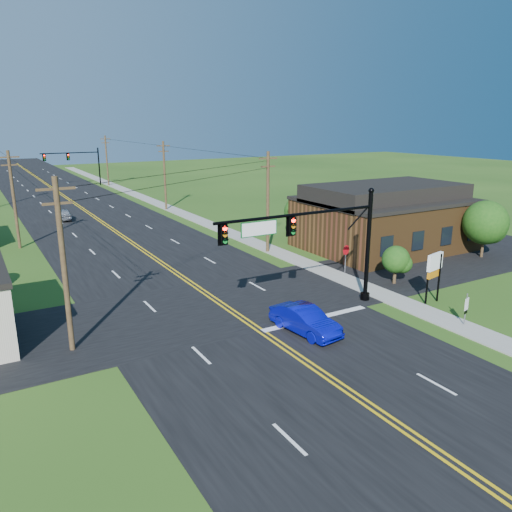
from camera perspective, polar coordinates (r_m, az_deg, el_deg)
ground at (r=23.32m, az=9.41°, el=-14.67°), size 260.00×260.00×0.00m
road_main at (r=67.66m, az=-18.63°, el=4.59°), size 16.00×220.00×0.04m
road_cross at (r=32.49m, az=-4.20°, el=-5.61°), size 70.00×10.00×0.04m
sidewalk at (r=61.31m, az=-6.98°, el=4.27°), size 2.00×160.00×0.08m
signal_mast_main at (r=30.00m, az=6.50°, el=2.02°), size 11.30×0.60×7.48m
signal_mast_far at (r=97.22m, az=-20.08°, el=10.16°), size 10.98×0.60×7.48m
brick_building at (r=47.97m, az=14.36°, el=3.68°), size 14.20×11.20×4.70m
utility_pole_left_a at (r=26.51m, az=-21.14°, el=-0.75°), size 1.80×0.28×9.00m
utility_pole_left_b at (r=50.94m, az=-25.96°, el=5.98°), size 1.80×0.28×9.00m
utility_pole_right_a at (r=44.41m, az=1.36°, el=6.36°), size 1.80×0.28×9.00m
utility_pole_right_b at (r=67.75m, az=-10.40°, el=9.17°), size 1.80×0.28×9.00m
utility_pole_right_c at (r=96.39m, az=-16.69°, el=10.51°), size 1.80×0.28×9.00m
tree_right_front at (r=47.20m, az=24.74°, el=3.49°), size 3.80×3.80×5.00m
tree_right_back at (r=51.43m, az=4.91°, el=5.12°), size 3.00×3.00×4.10m
shrub_corner at (r=37.42m, az=15.69°, el=-0.39°), size 2.00×2.00×2.86m
blue_car at (r=28.20m, az=5.63°, el=-7.37°), size 2.14×4.71×1.50m
distant_car at (r=64.17m, az=-21.12°, el=4.42°), size 1.87×4.06×1.35m
route_sign at (r=31.36m, az=22.89°, el=-5.41°), size 0.48×0.16×1.97m
stop_sign at (r=39.38m, az=10.24°, el=0.36°), size 0.79×0.23×2.25m
pylon_sign at (r=34.14m, az=19.73°, el=-1.19°), size 1.63×0.59×3.33m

